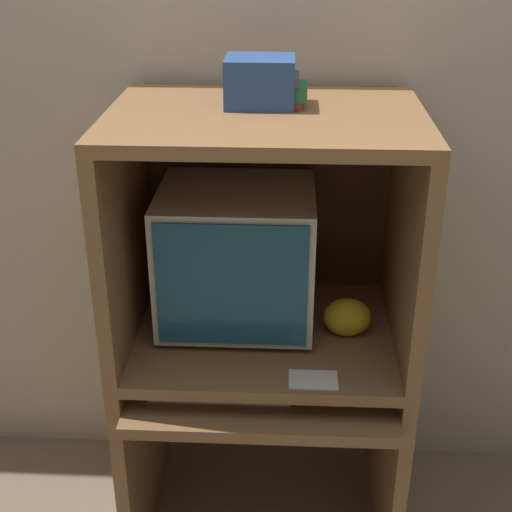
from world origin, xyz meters
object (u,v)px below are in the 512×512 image
(book_stack, at_px, (278,91))
(storage_box, at_px, (260,82))
(keyboard, at_px, (221,387))
(crt_monitor, at_px, (237,256))
(mouse, at_px, (312,393))
(snack_bag, at_px, (347,317))

(book_stack, height_order, storage_box, storage_box)
(book_stack, distance_m, storage_box, 0.05)
(keyboard, distance_m, storage_box, 0.86)
(crt_monitor, bearing_deg, mouse, -48.53)
(crt_monitor, height_order, snack_bag, crt_monitor)
(mouse, bearing_deg, snack_bag, 61.85)
(mouse, bearing_deg, crt_monitor, 131.47)
(snack_bag, height_order, book_stack, book_stack)
(book_stack, bearing_deg, snack_bag, -14.69)
(keyboard, relative_size, storage_box, 2.17)
(storage_box, bearing_deg, snack_bag, -14.86)
(mouse, xyz_separation_m, book_stack, (-0.11, 0.25, 0.80))
(crt_monitor, bearing_deg, storage_box, 0.81)
(crt_monitor, height_order, mouse, crt_monitor)
(keyboard, relative_size, mouse, 7.10)
(crt_monitor, relative_size, keyboard, 1.14)
(crt_monitor, height_order, keyboard, crt_monitor)
(keyboard, bearing_deg, snack_bag, 25.54)
(keyboard, relative_size, book_stack, 2.67)
(book_stack, bearing_deg, storage_box, 164.35)
(keyboard, xyz_separation_m, snack_bag, (0.36, 0.17, 0.14))
(keyboard, bearing_deg, crt_monitor, 82.56)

